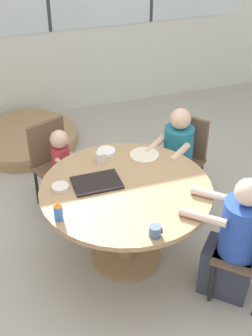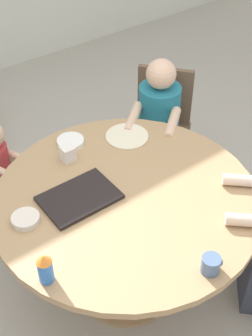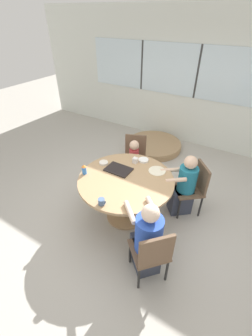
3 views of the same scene
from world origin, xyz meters
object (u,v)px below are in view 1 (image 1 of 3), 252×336
at_px(person_woman_green_shirt, 234,244).
at_px(bowl_white_shallow, 60,187).
at_px(sippy_cup, 58,211).
at_px(person_man_blue_shirt, 176,163).
at_px(bowl_cereal, 107,151).
at_px(person_toddler, 63,172).
at_px(milk_carton_small, 100,157).
at_px(chair_for_man_blue_shirt, 184,152).
at_px(chair_for_toddler, 53,158).
at_px(folded_table_stack, 24,139).
at_px(coffee_mug, 155,231).

bearing_deg(person_woman_green_shirt, bowl_white_shallow, 99.68).
distance_m(sippy_cup, bowl_white_shallow, 0.36).
distance_m(person_man_blue_shirt, bowl_cereal, 0.74).
bearing_deg(person_man_blue_shirt, person_toddler, 35.90).
xyz_separation_m(person_toddler, milk_carton_small, (0.25, -0.41, 0.36)).
bearing_deg(sippy_cup, chair_for_man_blue_shirt, 32.31).
bearing_deg(bowl_cereal, person_toddler, 138.38).
xyz_separation_m(chair_for_man_blue_shirt, chair_for_toddler, (-1.20, 0.30, 0.00)).
bearing_deg(person_man_blue_shirt, sippy_cup, 82.14).
xyz_separation_m(chair_for_man_blue_shirt, milk_carton_small, (-0.89, -0.25, 0.28)).
distance_m(chair_for_toddler, person_man_blue_shirt, 1.15).
relative_size(person_woman_green_shirt, person_man_blue_shirt, 1.05).
bearing_deg(chair_for_man_blue_shirt, sippy_cup, 82.93).
distance_m(chair_for_man_blue_shirt, folded_table_stack, 2.05).
distance_m(coffee_mug, sippy_cup, 0.69).
bearing_deg(bowl_white_shallow, folded_table_stack, 91.66).
distance_m(milk_carton_small, bowl_cereal, 0.15).
height_order(person_man_blue_shirt, sippy_cup, person_man_blue_shirt).
bearing_deg(sippy_cup, bowl_white_shallow, 76.43).
height_order(milk_carton_small, bowl_white_shallow, milk_carton_small).
height_order(chair_for_man_blue_shirt, chair_for_toddler, same).
height_order(chair_for_man_blue_shirt, sippy_cup, sippy_cup).
height_order(person_woman_green_shirt, coffee_mug, person_woman_green_shirt).
distance_m(chair_for_man_blue_shirt, person_man_blue_shirt, 0.17).
relative_size(chair_for_toddler, sippy_cup, 5.56).
distance_m(chair_for_toddler, milk_carton_small, 0.70).
relative_size(chair_for_man_blue_shirt, bowl_cereal, 5.46).
xyz_separation_m(person_woman_green_shirt, bowl_white_shallow, (-1.13, 0.74, 0.27)).
distance_m(coffee_mug, bowl_cereal, 1.11).
height_order(coffee_mug, folded_table_stack, coffee_mug).
height_order(person_woman_green_shirt, person_man_blue_shirt, person_woman_green_shirt).
bearing_deg(bowl_white_shallow, person_woman_green_shirt, -33.26).
relative_size(chair_for_man_blue_shirt, bowl_white_shallow, 6.25).
xyz_separation_m(person_toddler, bowl_white_shallow, (-0.15, -0.69, 0.33)).
xyz_separation_m(person_toddler, sippy_cup, (-0.23, -1.03, 0.39)).
xyz_separation_m(person_man_blue_shirt, bowl_cereal, (-0.68, -0.03, 0.29)).
relative_size(chair_for_toddler, person_woman_green_shirt, 0.79).
bearing_deg(person_man_blue_shirt, bowl_white_shallow, 70.34).
xyz_separation_m(person_woman_green_shirt, person_man_blue_shirt, (0.04, 1.16, -0.02)).
relative_size(sippy_cup, milk_carton_small, 1.73).
bearing_deg(milk_carton_small, bowl_white_shallow, -145.86).
xyz_separation_m(chair_for_toddler, bowl_cereal, (0.40, -0.44, 0.25)).
relative_size(person_man_blue_shirt, milk_carton_small, 11.63).
height_order(person_toddler, folded_table_stack, person_toddler).
bearing_deg(chair_for_toddler, person_woman_green_shirt, 101.31).
distance_m(chair_for_man_blue_shirt, chair_for_toddler, 1.24).
distance_m(person_toddler, coffee_mug, 1.49).
relative_size(person_toddler, folded_table_stack, 0.67).
xyz_separation_m(chair_for_man_blue_shirt, sippy_cup, (-1.38, -0.87, 0.31)).
bearing_deg(folded_table_stack, person_man_blue_shirt, -52.44).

